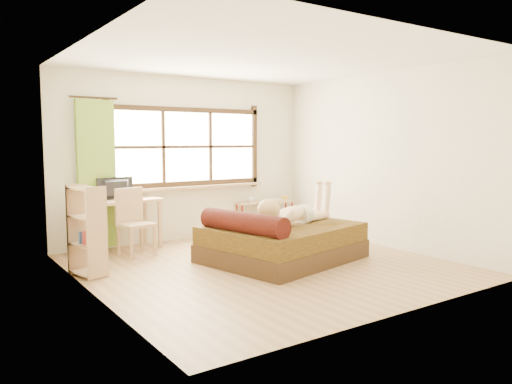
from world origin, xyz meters
TOP-DOWN VIEW (x-y plane):
  - floor at (0.00, 0.00)m, footprint 4.50×4.50m
  - ceiling at (0.00, 0.00)m, footprint 4.50×4.50m
  - wall_back at (0.00, 2.25)m, footprint 4.50×0.00m
  - wall_front at (0.00, -2.25)m, footprint 4.50×0.00m
  - wall_left at (-2.25, 0.00)m, footprint 0.00×4.50m
  - wall_right at (2.25, 0.00)m, footprint 0.00×4.50m
  - window at (0.00, 2.22)m, footprint 2.80×0.16m
  - curtain at (-1.55, 2.13)m, footprint 0.55×0.10m
  - bed at (0.35, 0.12)m, footprint 2.27×1.97m
  - woman at (0.55, 0.08)m, footprint 1.44×0.69m
  - kitten at (-0.32, 0.23)m, footprint 0.32×0.18m
  - desk at (-1.29, 1.95)m, footprint 1.31×0.74m
  - monitor at (-1.29, 2.00)m, footprint 0.58×0.16m
  - chair at (-1.21, 1.59)m, footprint 0.49×0.49m
  - pipe_shelf at (1.48, 2.07)m, footprint 1.15×0.42m
  - cup at (1.17, 2.07)m, footprint 0.14×0.14m
  - book at (1.67, 2.07)m, footprint 0.19×0.24m
  - bookshelf at (-2.08, 0.81)m, footprint 0.38×0.53m

SIDE VIEW (x-z plane):
  - floor at x=0.00m, z-range 0.00..0.00m
  - bed at x=0.35m, z-range -0.11..0.64m
  - pipe_shelf at x=1.48m, z-range 0.09..0.73m
  - chair at x=-1.21m, z-range 0.05..1.03m
  - bookshelf at x=-2.08m, z-range 0.01..1.11m
  - book at x=1.67m, z-range 0.56..0.58m
  - cup at x=1.17m, z-range 0.56..0.66m
  - kitten at x=-0.32m, z-range 0.49..0.73m
  - desk at x=-1.29m, z-range 0.28..1.06m
  - woman at x=0.55m, z-range 0.49..1.09m
  - monitor at x=-1.29m, z-range 0.78..1.10m
  - curtain at x=-1.55m, z-range 0.05..2.25m
  - wall_back at x=0.00m, z-range -0.90..3.60m
  - wall_front at x=0.00m, z-range -0.90..3.60m
  - wall_left at x=-2.25m, z-range -0.90..3.60m
  - wall_right at x=2.25m, z-range -0.90..3.60m
  - window at x=0.00m, z-range 0.78..2.24m
  - ceiling at x=0.00m, z-range 2.70..2.70m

